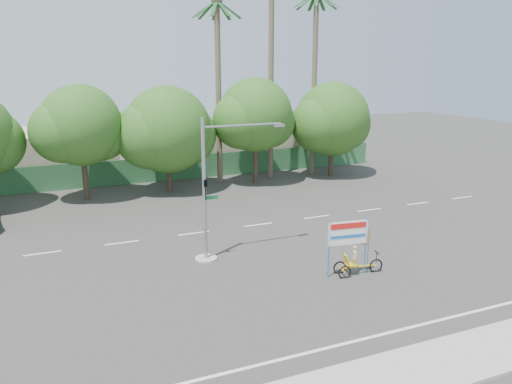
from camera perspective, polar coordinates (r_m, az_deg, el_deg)
name	(u,v)px	position (r m, az deg, el deg)	size (l,w,h in m)	color
ground	(287,283)	(22.47, 3.57, -10.33)	(120.00, 120.00, 0.00)	#33302D
sidewalk_near	(395,377)	(16.94, 15.57, -19.74)	(50.00, 2.40, 0.12)	gray
fence	(172,168)	(41.62, -9.60, 2.68)	(38.00, 0.08, 2.00)	#336B3D
building_left	(39,156)	(44.85, -23.57, 3.82)	(12.00, 8.00, 4.00)	#B9A993
building_right	(242,145)	(48.04, -1.56, 5.44)	(14.00, 8.00, 3.60)	#B9A993
tree_left	(80,128)	(36.54, -19.45, 6.87)	(6.66, 5.60, 8.07)	#473828
tree_center	(167,132)	(37.44, -10.15, 6.72)	(7.62, 6.40, 7.85)	#473828
tree_right	(255,118)	(39.46, -0.14, 8.48)	(6.90, 5.80, 8.36)	#473828
tree_far_right	(332,121)	(42.69, 8.65, 7.98)	(7.38, 6.20, 7.94)	#473828
palm_tall	(271,49)	(41.44, 1.75, 16.00)	(3.73, 3.79, 17.45)	#70604C
palm_mid	(315,63)	(43.23, 6.73, 14.44)	(3.73, 3.79, 15.45)	#70604C
palm_short	(218,70)	(39.78, -4.36, 13.71)	(3.73, 3.79, 14.45)	#70604C
traffic_signal	(211,202)	(24.17, -5.19, -1.17)	(4.72, 1.10, 7.00)	gray
trike_billboard	(352,252)	(23.24, 10.95, -6.77)	(2.76, 0.82, 2.73)	black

